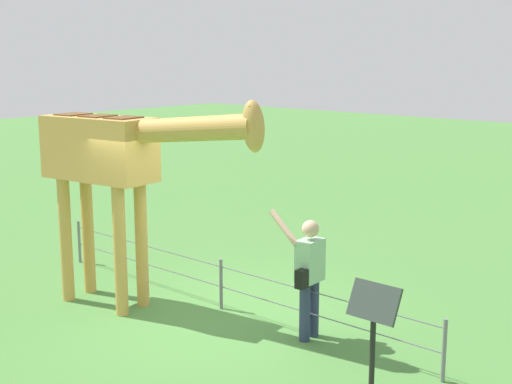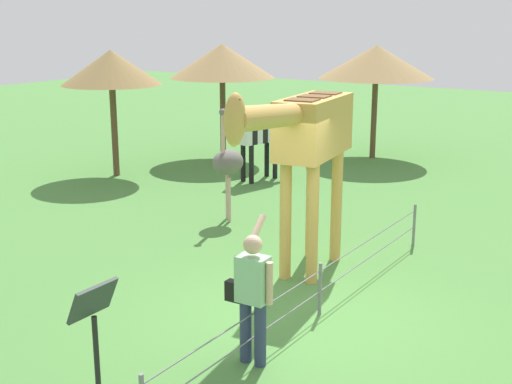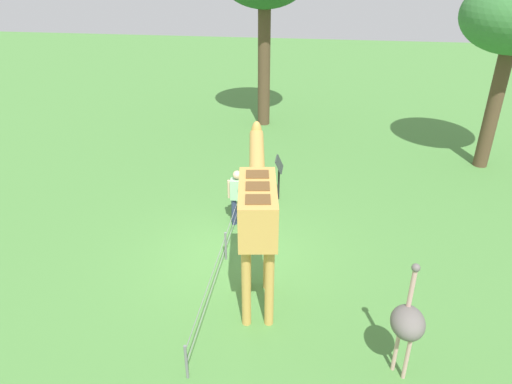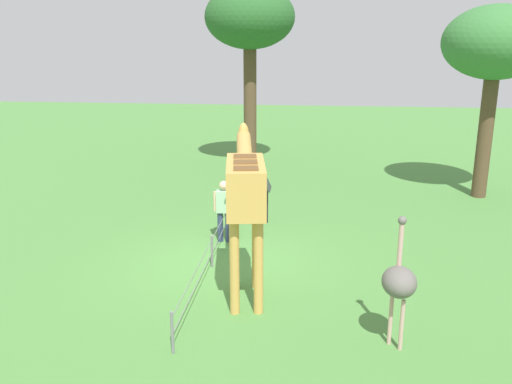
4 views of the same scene
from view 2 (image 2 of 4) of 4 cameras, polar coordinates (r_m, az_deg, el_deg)
ground_plane at (r=9.62m, az=4.01°, el=-9.84°), size 60.00×60.00×0.00m
giraffe at (r=10.27m, az=4.25°, el=4.46°), size 3.70×1.00×3.11m
visitor at (r=7.90m, az=-0.31°, el=-8.29°), size 0.65×0.58×1.69m
zebra at (r=16.75m, az=0.46°, el=4.95°), size 1.82×0.73×1.66m
ostrich at (r=13.33m, az=-2.39°, el=2.48°), size 0.70×0.56×2.25m
shade_hut_near at (r=17.38m, az=-12.02°, el=10.11°), size 2.48×2.48×3.15m
shade_hut_far at (r=19.12m, az=-2.85°, el=10.88°), size 2.90×2.90×3.21m
shade_hut_aside at (r=19.50m, az=10.03°, el=10.66°), size 3.19×3.19×3.17m
info_sign at (r=7.36m, az=-13.40°, el=-10.11°), size 0.56×0.21×1.32m
wire_fence at (r=9.35m, az=5.37°, el=-7.91°), size 7.05×0.05×0.75m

